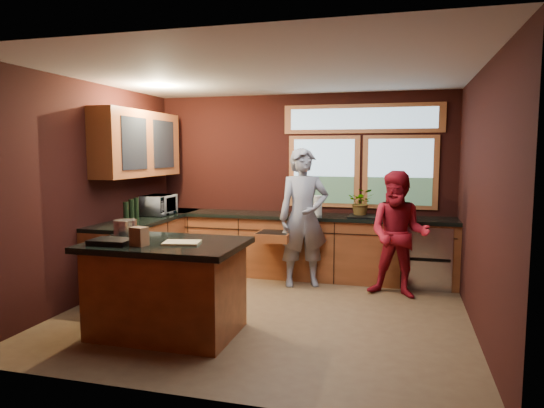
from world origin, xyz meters
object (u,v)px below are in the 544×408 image
at_px(person_red, 399,234).
at_px(island, 167,287).
at_px(stock_pot, 125,228).
at_px(person_grey, 303,218).
at_px(cutting_board, 182,243).

bearing_deg(person_red, island, -129.84).
bearing_deg(stock_pot, person_red, 32.12).
distance_m(island, stock_pot, 0.80).
relative_size(person_grey, stock_pot, 7.89).
bearing_deg(person_red, person_grey, -178.91).
bearing_deg(stock_pot, cutting_board, -14.93).
relative_size(island, cutting_board, 4.43).
xyz_separation_m(island, person_red, (2.25, 1.91, 0.32)).
xyz_separation_m(person_red, stock_pot, (-2.80, -1.76, 0.23)).
xyz_separation_m(cutting_board, stock_pot, (-0.75, 0.20, 0.08)).
xyz_separation_m(person_grey, person_red, (1.27, -0.20, -0.14)).
relative_size(person_grey, cutting_board, 5.41).
relative_size(person_grey, person_red, 1.18).
distance_m(cutting_board, stock_pot, 0.78).
bearing_deg(person_red, stock_pot, -138.02).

